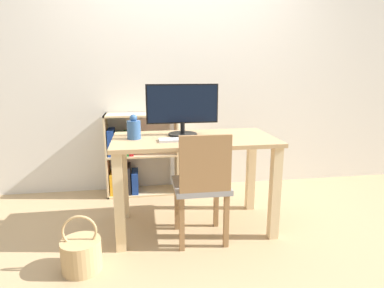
{
  "coord_description": "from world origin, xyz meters",
  "views": [
    {
      "loc": [
        -0.39,
        -2.42,
        1.27
      ],
      "look_at": [
        0.0,
        0.1,
        0.68
      ],
      "focal_mm": 30.0,
      "sensor_mm": 36.0,
      "label": 1
    }
  ],
  "objects_px": {
    "bookshelf": "(131,159)",
    "keyboard": "(187,139)",
    "monitor": "(182,107)",
    "vase": "(134,129)",
    "chair": "(202,183)",
    "basket": "(81,254)"
  },
  "relations": [
    {
      "from": "bookshelf",
      "to": "keyboard",
      "type": "bearing_deg",
      "value": -64.02
    },
    {
      "from": "monitor",
      "to": "keyboard",
      "type": "bearing_deg",
      "value": -88.13
    },
    {
      "from": "bookshelf",
      "to": "vase",
      "type": "bearing_deg",
      "value": -85.44
    },
    {
      "from": "monitor",
      "to": "chair",
      "type": "distance_m",
      "value": 0.63
    },
    {
      "from": "monitor",
      "to": "basket",
      "type": "distance_m",
      "value": 1.28
    },
    {
      "from": "vase",
      "to": "bookshelf",
      "type": "height_order",
      "value": "vase"
    },
    {
      "from": "vase",
      "to": "keyboard",
      "type": "bearing_deg",
      "value": -17.0
    },
    {
      "from": "vase",
      "to": "chair",
      "type": "relative_size",
      "value": 0.22
    },
    {
      "from": "keyboard",
      "to": "basket",
      "type": "xyz_separation_m",
      "value": [
        -0.74,
        -0.37,
        -0.65
      ]
    },
    {
      "from": "vase",
      "to": "basket",
      "type": "height_order",
      "value": "vase"
    },
    {
      "from": "keyboard",
      "to": "monitor",
      "type": "bearing_deg",
      "value": 91.87
    },
    {
      "from": "vase",
      "to": "monitor",
      "type": "bearing_deg",
      "value": 12.63
    },
    {
      "from": "monitor",
      "to": "chair",
      "type": "bearing_deg",
      "value": -74.6
    },
    {
      "from": "vase",
      "to": "chair",
      "type": "distance_m",
      "value": 0.66
    },
    {
      "from": "monitor",
      "to": "keyboard",
      "type": "xyz_separation_m",
      "value": [
        0.01,
        -0.21,
        -0.22
      ]
    },
    {
      "from": "chair",
      "to": "basket",
      "type": "height_order",
      "value": "chair"
    },
    {
      "from": "keyboard",
      "to": "basket",
      "type": "relative_size",
      "value": 1.1
    },
    {
      "from": "chair",
      "to": "vase",
      "type": "bearing_deg",
      "value": 154.3
    },
    {
      "from": "chair",
      "to": "bookshelf",
      "type": "relative_size",
      "value": 1.01
    },
    {
      "from": "keyboard",
      "to": "vase",
      "type": "xyz_separation_m",
      "value": [
        -0.39,
        0.12,
        0.07
      ]
    },
    {
      "from": "monitor",
      "to": "keyboard",
      "type": "relative_size",
      "value": 1.37
    },
    {
      "from": "monitor",
      "to": "chair",
      "type": "relative_size",
      "value": 0.68
    }
  ]
}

